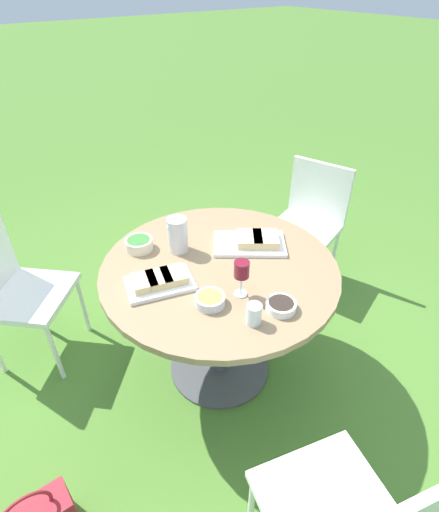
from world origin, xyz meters
TOP-DOWN VIEW (x-y plane):
  - ground_plane at (0.00, 0.00)m, footprint 40.00×40.00m
  - dining_table at (0.00, 0.00)m, footprint 1.18×1.18m
  - chair_near_left at (0.85, -0.81)m, footprint 0.61×0.61m
  - chair_far_back at (-1.06, -0.35)m, footprint 0.54×0.55m
  - water_pitcher at (0.09, -0.24)m, footprint 0.11×0.10m
  - wine_glass at (0.05, 0.23)m, footprint 0.07×0.07m
  - platter_bread_main at (0.31, -0.04)m, footprint 0.35×0.27m
  - platter_charcuterie at (-0.25, -0.04)m, footprint 0.44×0.41m
  - bowl_fries at (0.20, 0.20)m, footprint 0.13×0.13m
  - bowl_salad at (0.25, -0.37)m, footprint 0.14×0.14m
  - bowl_olives at (-0.03, 0.40)m, footprint 0.13×0.13m
  - cup_water_near at (0.12, 0.40)m, footprint 0.07×0.07m

SIDE VIEW (x-z plane):
  - ground_plane at x=0.00m, z-range 0.00..0.00m
  - chair_near_left at x=0.85m, z-range 0.08..0.97m
  - chair_far_back at x=-1.06m, z-range 0.08..0.97m
  - dining_table at x=0.00m, z-range 0.24..1.01m
  - bowl_olives at x=-0.03m, z-range 0.77..0.81m
  - platter_charcuterie at x=-0.25m, z-range 0.76..0.83m
  - bowl_fries at x=0.20m, z-range 0.77..0.82m
  - platter_bread_main at x=0.31m, z-range 0.77..0.83m
  - bowl_salad at x=0.25m, z-range 0.77..0.83m
  - cup_water_near at x=0.12m, z-range 0.77..0.86m
  - water_pitcher at x=0.09m, z-range 0.77..0.96m
  - wine_glass at x=0.05m, z-range 0.81..0.99m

